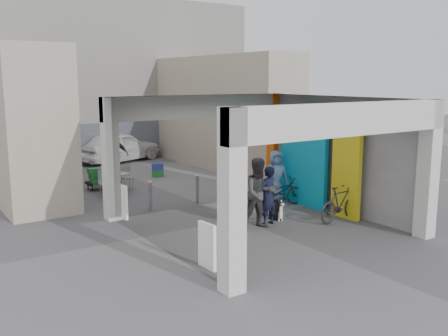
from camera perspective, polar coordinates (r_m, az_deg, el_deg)
ground at (r=14.49m, az=1.58°, el=-5.86°), size 90.00×90.00×0.00m
arcade_canopy at (r=13.71m, az=5.47°, el=3.02°), size 6.40×6.45×6.40m
far_building at (r=26.58m, az=-16.47°, el=9.72°), size 18.00×4.08×8.00m
plaza_bldg_left at (r=19.22m, az=-23.15°, el=4.88°), size 2.00×9.00×5.00m
plaza_bldg_right at (r=22.70m, az=-0.17°, el=6.37°), size 2.00×9.00×5.00m
bollard_left at (r=15.44m, az=-8.42°, el=-3.21°), size 0.09×0.09×0.91m
bollard_center at (r=16.23m, az=-3.06°, el=-2.44°), size 0.09×0.09×0.92m
bollard_right at (r=17.33m, az=1.00°, el=-1.52°), size 0.09×0.09×0.98m
advert_board_near at (r=10.71m, az=-1.92°, el=-8.84°), size 0.14×0.55×1.00m
advert_board_far at (r=14.73m, az=-11.65°, el=-3.76°), size 0.19×0.55×1.00m
cafe_set at (r=18.12m, az=-12.49°, el=-1.82°), size 1.46×1.18×0.88m
produce_stand at (r=18.89m, az=-13.65°, el=-1.40°), size 1.18×0.64×0.78m
crate_stack at (r=20.82m, az=-7.59°, el=-0.22°), size 0.54×0.48×0.56m
border_collie at (r=14.39m, az=6.15°, el=-4.93°), size 0.24×0.48×0.66m
man_with_dog at (r=13.79m, az=5.01°, el=-3.17°), size 0.66×0.49×1.65m
man_back_turned at (r=13.42m, az=4.08°, el=-2.93°), size 1.06×0.89×1.93m
man_elderly at (r=16.45m, az=5.93°, el=-0.94°), size 0.97×0.82×1.69m
man_crates at (r=20.74m, az=-12.39°, el=1.43°), size 1.18×0.74×1.87m
bicycle_front at (r=16.01m, az=6.24°, el=-2.69°), size 1.82×1.09×0.91m
bicycle_rear at (r=14.54m, az=13.18°, el=-3.98°), size 1.75×0.65×1.03m
white_van at (r=24.83m, az=-11.85°, el=2.40°), size 4.69×3.18×1.48m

